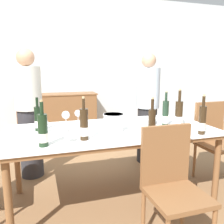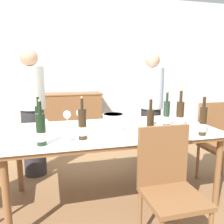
{
  "view_description": "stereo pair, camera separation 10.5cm",
  "coord_description": "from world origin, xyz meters",
  "views": [
    {
      "loc": [
        -0.7,
        -2.22,
        1.38
      ],
      "look_at": [
        0.0,
        0.0,
        0.94
      ],
      "focal_mm": 38.0,
      "sensor_mm": 36.0,
      "label": 1
    },
    {
      "loc": [
        -0.6,
        -2.25,
        1.38
      ],
      "look_at": [
        0.0,
        0.0,
        0.94
      ],
      "focal_mm": 38.0,
      "sensor_mm": 36.0,
      "label": 2
    }
  ],
  "objects": [
    {
      "name": "wine_bottle_1",
      "position": [
        -0.33,
        -0.26,
        0.89
      ],
      "size": [
        0.07,
        0.07,
        0.38
      ],
      "color": "#332314",
      "rests_on": "dining_table"
    },
    {
      "name": "chair_near_front",
      "position": [
        0.25,
        -0.75,
        0.54
      ],
      "size": [
        0.42,
        0.42,
        0.94
      ],
      "color": "brown",
      "rests_on": "ground_plane"
    },
    {
      "name": "wine_glass_4",
      "position": [
        -0.27,
        0.43,
        0.86
      ],
      "size": [
        0.08,
        0.08,
        0.14
      ],
      "color": "white",
      "rests_on": "dining_table"
    },
    {
      "name": "wine_glass_3",
      "position": [
        -0.5,
        -0.33,
        0.87
      ],
      "size": [
        0.07,
        0.07,
        0.15
      ],
      "color": "white",
      "rests_on": "dining_table"
    },
    {
      "name": "wine_bottle_4",
      "position": [
        0.22,
        -0.44,
        0.89
      ],
      "size": [
        0.06,
        0.06,
        0.37
      ],
      "color": "#332314",
      "rests_on": "dining_table"
    },
    {
      "name": "person_guest_left",
      "position": [
        0.8,
        0.85,
        0.79
      ],
      "size": [
        0.33,
        0.33,
        1.58
      ],
      "color": "#262628",
      "rests_on": "ground_plane"
    },
    {
      "name": "wine_bottle_5",
      "position": [
        0.75,
        -0.42,
        0.89
      ],
      "size": [
        0.07,
        0.07,
        0.38
      ],
      "color": "#332314",
      "rests_on": "dining_table"
    },
    {
      "name": "wine_bottle_0",
      "position": [
        -0.68,
        -0.33,
        0.89
      ],
      "size": [
        0.08,
        0.08,
        0.37
      ],
      "color": "black",
      "rests_on": "dining_table"
    },
    {
      "name": "sideboard_cabinet",
      "position": [
        -0.35,
        2.39,
        0.44
      ],
      "size": [
        1.5,
        0.46,
        0.89
      ],
      "color": "brown",
      "rests_on": "ground_plane"
    },
    {
      "name": "wine_bottle_6",
      "position": [
        0.57,
        -0.05,
        0.9
      ],
      "size": [
        0.07,
        0.07,
        0.38
      ],
      "color": "#1E3323",
      "rests_on": "dining_table"
    },
    {
      "name": "wine_glass_2",
      "position": [
        0.32,
        -0.28,
        0.87
      ],
      "size": [
        0.08,
        0.08,
        0.15
      ],
      "color": "white",
      "rests_on": "dining_table"
    },
    {
      "name": "dining_table",
      "position": [
        0.0,
        0.0,
        0.7
      ],
      "size": [
        2.1,
        1.04,
        0.76
      ],
      "color": "brown",
      "rests_on": "ground_plane"
    },
    {
      "name": "back_wall",
      "position": [
        0.0,
        2.68,
        1.4
      ],
      "size": [
        8.0,
        0.1,
        2.8
      ],
      "color": "silver",
      "rests_on": "ground_plane"
    },
    {
      "name": "person_host",
      "position": [
        -0.82,
        0.85,
        0.81
      ],
      "size": [
        0.33,
        0.33,
        1.61
      ],
      "color": "#2D2D33",
      "rests_on": "ground_plane"
    },
    {
      "name": "wine_glass_1",
      "position": [
        -0.42,
        0.37,
        0.86
      ],
      "size": [
        0.09,
        0.09,
        0.15
      ],
      "color": "white",
      "rests_on": "dining_table"
    },
    {
      "name": "ice_bucket",
      "position": [
        -0.01,
        -0.08,
        0.86
      ],
      "size": [
        0.2,
        0.2,
        0.18
      ],
      "color": "white",
      "rests_on": "dining_table"
    },
    {
      "name": "wine_glass_0",
      "position": [
        -0.65,
        0.08,
        0.85
      ],
      "size": [
        0.07,
        0.07,
        0.13
      ],
      "color": "white",
      "rests_on": "dining_table"
    },
    {
      "name": "wine_bottle_3",
      "position": [
        -0.71,
        0.17,
        0.88
      ],
      "size": [
        0.07,
        0.07,
        0.33
      ],
      "color": "black",
      "rests_on": "dining_table"
    },
    {
      "name": "ground_plane",
      "position": [
        0.0,
        0.0,
        0.0
      ],
      "size": [
        12.0,
        12.0,
        0.0
      ],
      "primitive_type": "plane",
      "color": "olive"
    },
    {
      "name": "chair_right_end",
      "position": [
        1.35,
        0.09,
        0.54
      ],
      "size": [
        0.42,
        0.42,
        0.96
      ],
      "color": "brown",
      "rests_on": "ground_plane"
    },
    {
      "name": "wine_bottle_2",
      "position": [
        0.7,
        -0.11,
        0.9
      ],
      "size": [
        0.08,
        0.08,
        0.4
      ],
      "color": "#332314",
      "rests_on": "dining_table"
    }
  ]
}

